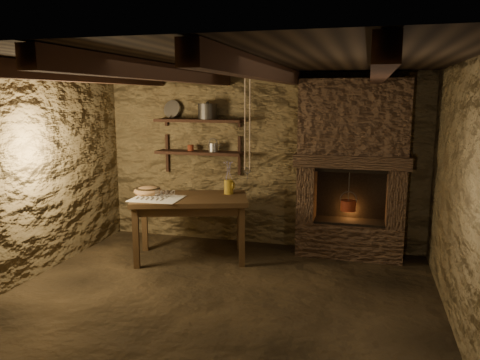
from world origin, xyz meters
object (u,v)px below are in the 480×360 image
(stoneware_jug, at_px, (229,180))
(iron_stockpot, at_px, (208,112))
(work_table, at_px, (191,225))
(wooden_bowl, at_px, (148,191))
(red_pot, at_px, (348,205))

(stoneware_jug, relative_size, iron_stockpot, 1.66)
(work_table, height_order, iron_stockpot, iron_stockpot)
(wooden_bowl, height_order, red_pot, red_pot)
(iron_stockpot, bearing_deg, work_table, -89.99)
(work_table, relative_size, stoneware_jug, 3.74)
(work_table, xyz_separation_m, iron_stockpot, (-0.00, 0.71, 1.43))
(wooden_bowl, relative_size, red_pot, 0.68)
(iron_stockpot, bearing_deg, red_pot, -3.52)
(work_table, height_order, wooden_bowl, wooden_bowl)
(work_table, distance_m, stoneware_jug, 0.77)
(work_table, relative_size, iron_stockpot, 6.22)
(stoneware_jug, height_order, iron_stockpot, iron_stockpot)
(stoneware_jug, relative_size, red_pot, 0.80)
(wooden_bowl, distance_m, red_pot, 2.61)
(work_table, distance_m, red_pot, 2.06)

